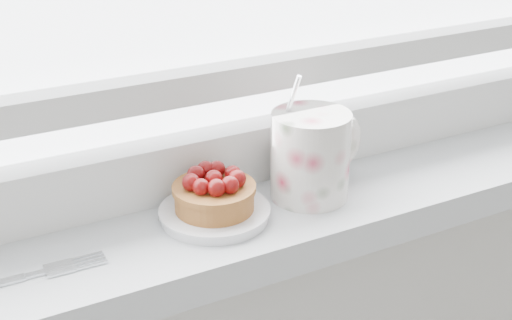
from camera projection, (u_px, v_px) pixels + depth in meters
saucer at (215, 213)px, 0.79m from camera, size 0.12×0.12×0.01m
raspberry_tart at (214, 192)px, 0.78m from camera, size 0.09×0.09×0.05m
floral_mug at (312, 153)px, 0.82m from camera, size 0.14×0.11×0.15m
fork at (8, 281)px, 0.68m from camera, size 0.19×0.02×0.00m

